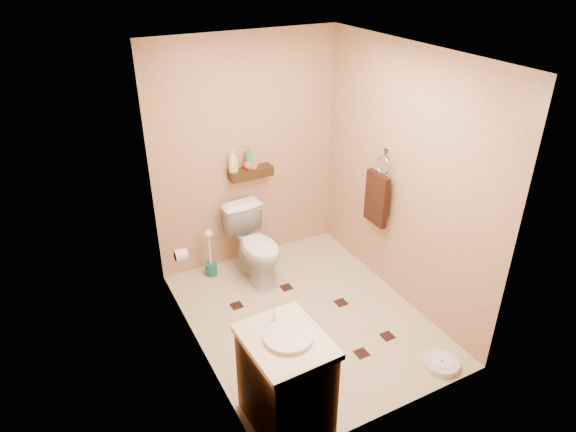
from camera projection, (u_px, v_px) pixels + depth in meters
ground at (305, 317)px, 4.81m from camera, size 2.50×2.50×0.00m
wall_back at (247, 154)px, 5.21m from camera, size 2.00×0.04×2.40m
wall_front at (405, 282)px, 3.26m from camera, size 2.00×0.04×2.40m
wall_left at (191, 231)px, 3.83m from camera, size 0.04×2.50×2.40m
wall_right at (404, 180)px, 4.64m from camera, size 0.04×2.50×2.40m
ceiling at (311, 53)px, 3.67m from camera, size 2.00×2.50×0.02m
wall_shelf at (251, 173)px, 5.23m from camera, size 0.46×0.14×0.10m
floor_accents at (315, 320)px, 4.77m from camera, size 1.14×1.25×0.01m
toilet at (256, 245)px, 5.23m from camera, size 0.46×0.75×0.74m
vanity at (286, 380)px, 3.59m from camera, size 0.55×0.66×0.90m
bathroom_scale at (441, 363)px, 4.24m from camera, size 0.34×0.34×0.06m
toilet_brush at (210, 259)px, 5.33m from camera, size 0.12×0.12×0.54m
towel_ring at (377, 196)px, 4.92m from camera, size 0.12×0.30×0.76m
toilet_paper at (181, 255)px, 4.64m from camera, size 0.12×0.11×0.12m
bottle_a at (233, 161)px, 5.08m from camera, size 0.12×0.12×0.23m
bottle_b at (234, 164)px, 5.10m from camera, size 0.10×0.10×0.16m
bottle_c at (248, 163)px, 5.17m from camera, size 0.13×0.13×0.13m
bottle_d at (249, 158)px, 5.15m from camera, size 0.13×0.13×0.24m
bottle_e at (253, 160)px, 5.18m from camera, size 0.11×0.11×0.17m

